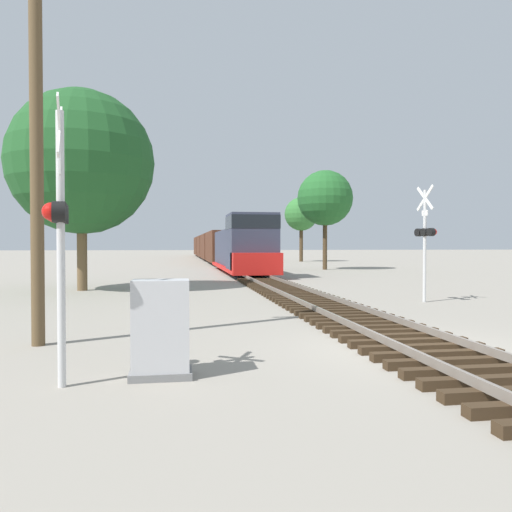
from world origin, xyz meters
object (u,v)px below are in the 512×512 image
object	(u,v)px
freight_train	(214,247)
tree_deep_background	(301,214)
crossing_signal_near	(58,221)
tree_far_right	(81,163)
relay_cabinet	(161,329)
tree_mid_background	(325,198)
crossing_signal_far	(425,235)
utility_pole	(36,116)

from	to	relation	value
freight_train	tree_deep_background	xyz separation A→B (m)	(10.98, -2.99, 4.19)
freight_train	crossing_signal_near	distance (m)	57.97
crossing_signal_near	tree_far_right	world-z (taller)	tree_far_right
relay_cabinet	tree_mid_background	distance (m)	36.23
crossing_signal_near	tree_far_right	bearing A→B (deg)	-179.66
freight_train	crossing_signal_near	bearing A→B (deg)	-96.47
crossing_signal_near	relay_cabinet	bearing A→B (deg)	93.59
crossing_signal_near	crossing_signal_far	distance (m)	14.45
relay_cabinet	tree_far_right	distance (m)	17.44
utility_pole	tree_mid_background	size ratio (longest dim) A/B	1.09
freight_train	utility_pole	xyz separation A→B (m)	(-7.70, -54.28, 2.96)
relay_cabinet	tree_far_right	xyz separation A→B (m)	(-4.12, 16.13, 5.19)
relay_cabinet	tree_deep_background	xyz separation A→B (m)	(16.03, 54.28, 5.28)
relay_cabinet	freight_train	bearing A→B (deg)	84.96
crossing_signal_near	tree_deep_background	xyz separation A→B (m)	(17.51, 54.61, 3.58)
utility_pole	tree_far_right	size ratio (longest dim) A/B	1.00
freight_train	tree_deep_background	distance (m)	12.13
crossing_signal_far	tree_far_right	distance (m)	15.57
relay_cabinet	utility_pole	size ratio (longest dim) A/B	0.17
crossing_signal_far	tree_far_right	bearing A→B (deg)	51.79
freight_train	utility_pole	bearing A→B (deg)	-98.07
crossing_signal_near	tree_deep_background	distance (m)	57.46
freight_train	relay_cabinet	bearing A→B (deg)	-95.04
crossing_signal_far	utility_pole	distance (m)	13.74
crossing_signal_far	relay_cabinet	distance (m)	13.26
crossing_signal_near	crossing_signal_far	bearing A→B (deg)	122.48
freight_train	tree_far_right	xyz separation A→B (m)	(-9.17, -41.14, 4.10)
freight_train	tree_deep_background	bearing A→B (deg)	-15.23
crossing_signal_far	freight_train	bearing A→B (deg)	-5.93
crossing_signal_far	tree_far_right	xyz separation A→B (m)	(-13.50, 6.92, 3.47)
freight_train	tree_deep_background	world-z (taller)	tree_deep_background
crossing_signal_near	utility_pole	xyz separation A→B (m)	(-1.17, 3.32, 2.35)
tree_far_right	crossing_signal_far	bearing A→B (deg)	-27.14
tree_mid_background	utility_pole	bearing A→B (deg)	-117.01
tree_far_right	tree_deep_background	world-z (taller)	tree_far_right
crossing_signal_near	crossing_signal_far	world-z (taller)	crossing_signal_far
freight_train	tree_mid_background	distance (m)	25.45
crossing_signal_far	relay_cabinet	world-z (taller)	crossing_signal_far
crossing_signal_far	tree_deep_background	distance (m)	45.70
utility_pole	tree_deep_background	distance (m)	54.60
tree_mid_background	tree_deep_background	xyz separation A→B (m)	(3.16, 20.85, -0.09)
crossing_signal_far	relay_cabinet	xyz separation A→B (m)	(-9.38, -9.21, -1.71)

